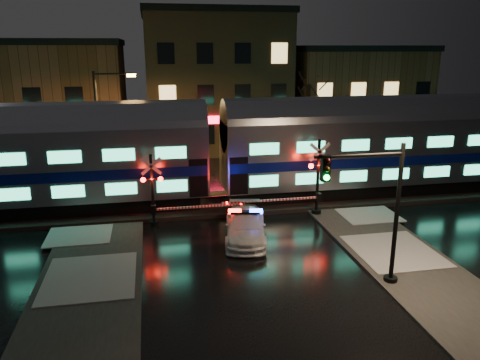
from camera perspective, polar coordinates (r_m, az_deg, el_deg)
name	(u,v)px	position (r m, az deg, el deg)	size (l,w,h in m)	color
ground	(238,239)	(22.64, -0.25, -7.15)	(120.00, 120.00, 0.00)	black
ballast	(222,203)	(27.20, -2.21, -2.86)	(90.00, 4.20, 0.24)	black
sidewalk_left	(80,321)	(17.14, -18.91, -15.95)	(4.00, 20.00, 0.12)	#2D2D2D
sidewalk_right	(433,285)	(19.85, 22.45, -11.73)	(4.00, 20.00, 0.12)	#2D2D2D
building_left	(39,101)	(43.66, -23.26, 8.89)	(14.00, 10.00, 9.00)	brown
building_mid	(214,83)	(43.48, -3.23, 11.76)	(12.00, 11.00, 11.50)	brown
building_right	(349,97)	(46.70, 13.14, 9.82)	(12.00, 10.00, 8.50)	brown
train	(215,149)	(26.28, -3.12, 3.84)	(51.00, 3.12, 5.92)	black
police_car	(245,226)	(22.31, 0.66, -5.64)	(2.69, 4.87, 1.50)	white
crossing_signal_right	(312,185)	(25.27, 8.74, -0.66)	(5.93, 0.66, 4.20)	black
crossing_signal_left	(160,198)	(23.91, -9.71, -2.13)	(5.34, 0.64, 3.78)	black
traffic_light	(376,214)	(17.95, 16.21, -3.97)	(3.60, 0.67, 5.56)	black
streetlight	(102,124)	(29.96, -16.43, 6.55)	(2.51, 0.26, 7.51)	black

